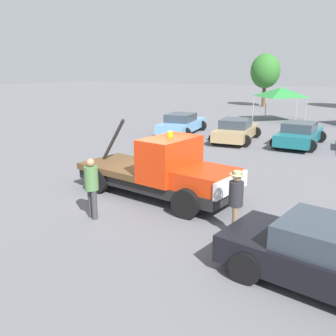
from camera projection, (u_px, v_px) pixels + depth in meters
ground_plane at (156, 196)px, 12.81m from camera, size 160.00×160.00×0.00m
tow_truck at (163, 172)px, 12.37m from camera, size 5.91×2.66×2.51m
person_near_truck at (236, 198)px, 9.57m from camera, size 0.38×0.38×1.74m
person_at_hood at (91, 184)px, 10.65m from camera, size 0.40×0.40×1.78m
parked_car_skyblue at (182, 124)px, 24.60m from camera, size 2.90×5.07×1.34m
parked_car_tan at (236, 130)px, 22.06m from camera, size 2.79×4.72×1.34m
parked_car_teal at (299, 134)px, 20.77m from camera, size 2.45×4.62×1.34m
canopy_tent_green at (281, 92)px, 30.05m from camera, size 3.42×3.42×2.70m
tree_center at (265, 71)px, 40.89m from camera, size 3.20×3.20×5.71m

